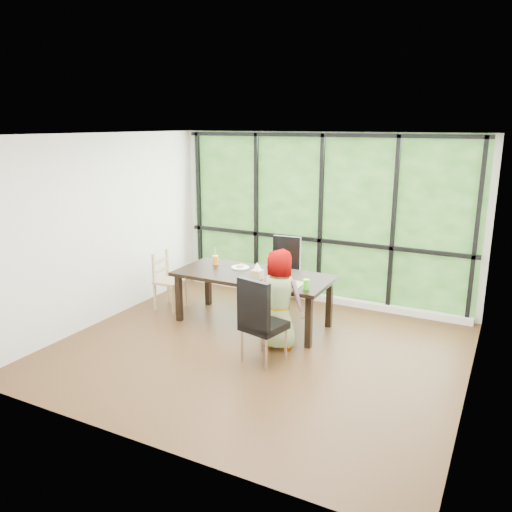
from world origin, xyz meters
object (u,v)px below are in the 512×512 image
Objects in this scene: plate_far at (240,267)px; green_cup at (306,284)px; plate_near at (284,283)px; child_toddler at (271,283)px; orange_cup at (216,260)px; chair_window_leather at (282,272)px; tissue_box at (257,274)px; dining_table at (253,299)px; child_older at (279,299)px; chair_end_beech at (170,281)px; chair_interior_leather at (264,320)px.

green_cup is (1.24, -0.50, 0.06)m from plate_far.
plate_near is at bearing -24.56° from plate_far.
child_toddler is 6.72× the size of green_cup.
orange_cup and green_cup have the same top height.
tissue_box is at bearing -87.86° from chair_window_leather.
tissue_box is at bearing -46.86° from dining_table.
dining_table is 1.71× the size of child_older.
child_toddler is 6.72× the size of orange_cup.
dining_table is 15.66× the size of tissue_box.
tissue_box is (0.15, -0.76, 0.36)m from child_toddler.
plate_near reaches higher than dining_table.
chair_window_leather is 0.83× the size of child_older.
tissue_box is (1.59, -0.13, 0.36)m from chair_end_beech.
plate_far is (-0.99, 1.20, 0.22)m from chair_interior_leather.
chair_window_leather is 8.02× the size of orange_cup.
orange_cup is at bearing 158.13° from tissue_box.
chair_interior_leather reaches higher than plate_near.
chair_end_beech is (-1.47, -0.98, -0.09)m from chair_window_leather.
plate_near is (0.90, -0.41, -0.00)m from plate_far.
chair_interior_leather is at bearing -56.15° from dining_table.
plate_far is 1.97× the size of orange_cup.
orange_cup is (-1.42, 1.21, 0.28)m from chair_interior_leather.
plate_near is at bearing 166.14° from green_cup.
child_toddler is 0.59m from plate_far.
chair_window_leather is 4.38× the size of plate_near.
child_older is at bearing -37.80° from tissue_box.
dining_table is at bearing -95.93° from chair_window_leather.
chair_interior_leather is at bearing -75.65° from chair_window_leather.
child_toddler is (-0.00, 0.59, 0.08)m from dining_table.
chair_end_beech is at bearing 173.56° from green_cup.
child_toddler is 6.36× the size of tissue_box.
chair_end_beech reaches higher than tissue_box.
chair_end_beech is at bearing -18.72° from child_older.
plate_far is at bearing -37.51° from chair_interior_leather.
child_older reaches higher than green_cup.
child_toddler is (1.43, 0.63, 0.00)m from chair_end_beech.
plate_near is (-0.10, 0.80, 0.22)m from chair_interior_leather.
tissue_box is (-0.78, 0.14, -0.01)m from green_cup.
dining_table is at bearing -81.30° from child_toddler.
orange_cup reaches higher than plate_near.
green_cup reaches higher than plate_far.
plate_far is (-0.31, -0.40, 0.31)m from child_toddler.
chair_window_leather is 1.56m from green_cup.
chair_interior_leather is 0.83× the size of child_older.
child_older reaches higher than chair_end_beech.
child_older is 1.23m from plate_far.
chair_window_leather is 1.11m from orange_cup.
chair_interior_leather is 7.58× the size of tissue_box.
orange_cup is at bearing 179.61° from plate_far.
plate_far is 0.98m from plate_near.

